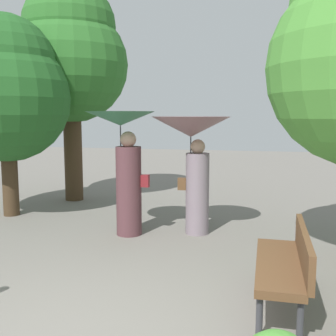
{
  "coord_description": "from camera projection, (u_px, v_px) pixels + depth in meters",
  "views": [
    {
      "loc": [
        1.6,
        -2.9,
        1.97
      ],
      "look_at": [
        0.0,
        3.86,
        1.07
      ],
      "focal_mm": 43.5,
      "sensor_mm": 36.0,
      "label": 1
    }
  ],
  "objects": [
    {
      "name": "park_bench",
      "position": [
        287.0,
        261.0,
        4.1
      ],
      "size": [
        0.5,
        1.5,
        0.83
      ],
      "rotation": [
        0.0,
        0.0,
        -1.58
      ],
      "color": "#38383D",
      "rests_on": "ground"
    },
    {
      "name": "person_left",
      "position": [
        125.0,
        153.0,
        6.62
      ],
      "size": [
        1.12,
        1.12,
        2.03
      ],
      "rotation": [
        0.0,
        0.0,
        1.68
      ],
      "color": "#563338",
      "rests_on": "ground"
    },
    {
      "name": "tree_mid_left",
      "position": [
        70.0,
        54.0,
        9.13
      ],
      "size": [
        2.59,
        2.59,
        4.95
      ],
      "color": "#42301E",
      "rests_on": "ground"
    },
    {
      "name": "person_right",
      "position": [
        193.0,
        145.0,
        6.66
      ],
      "size": [
        1.3,
        1.3,
        1.95
      ],
      "rotation": [
        0.0,
        0.0,
        1.68
      ],
      "color": "gray",
      "rests_on": "ground"
    },
    {
      "name": "tree_near_left",
      "position": [
        5.0,
        88.0,
        7.76
      ],
      "size": [
        2.43,
        2.43,
        3.87
      ],
      "color": "#42301E",
      "rests_on": "ground"
    }
  ]
}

